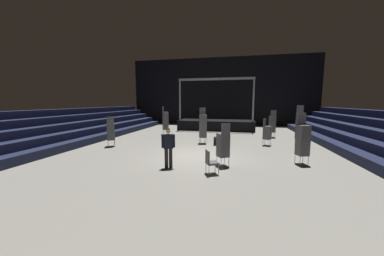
{
  "coord_description": "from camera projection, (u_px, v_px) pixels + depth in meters",
  "views": [
    {
      "loc": [
        1.97,
        -10.07,
        2.78
      ],
      "look_at": [
        -0.31,
        0.37,
        1.4
      ],
      "focal_mm": 19.08,
      "sensor_mm": 36.0,
      "label": 1
    }
  ],
  "objects": [
    {
      "name": "ground_plane",
      "position": [
        196.0,
        157.0,
        10.54
      ],
      "size": [
        22.0,
        30.0,
        0.1
      ],
      "primitive_type": "cube",
      "color": "gray"
    },
    {
      "name": "arena_end_wall",
      "position": [
        220.0,
        92.0,
        24.55
      ],
      "size": [
        22.0,
        0.3,
        8.0
      ],
      "primitive_type": "cube",
      "color": "black",
      "rests_on": "ground_plane"
    },
    {
      "name": "bleacher_bank_left",
      "position": [
        62.0,
        127.0,
        13.29
      ],
      "size": [
        3.75,
        24.0,
        2.25
      ],
      "rotation": [
        0.0,
        0.0,
        1.57
      ],
      "color": "#191E38",
      "rests_on": "ground_plane"
    },
    {
      "name": "stage_riser",
      "position": [
        216.0,
        124.0,
        20.34
      ],
      "size": [
        7.35,
        2.66,
        4.96
      ],
      "color": "black",
      "rests_on": "ground_plane"
    },
    {
      "name": "man_with_tie",
      "position": [
        168.0,
        145.0,
        8.5
      ],
      "size": [
        0.56,
        0.36,
        1.71
      ],
      "rotation": [
        0.0,
        0.0,
        3.5
      ],
      "color": "black",
      "rests_on": "ground_plane"
    },
    {
      "name": "chair_stack_front_left",
      "position": [
        165.0,
        120.0,
        17.41
      ],
      "size": [
        0.61,
        0.61,
        2.39
      ],
      "rotation": [
        0.0,
        0.0,
        5.27
      ],
      "color": "#B2B5BA",
      "rests_on": "ground_plane"
    },
    {
      "name": "chair_stack_front_right",
      "position": [
        303.0,
        140.0,
        9.02
      ],
      "size": [
        0.55,
        0.55,
        2.22
      ],
      "rotation": [
        0.0,
        0.0,
        3.44
      ],
      "color": "#B2B5BA",
      "rests_on": "ground_plane"
    },
    {
      "name": "chair_stack_mid_left",
      "position": [
        223.0,
        145.0,
        8.8
      ],
      "size": [
        0.61,
        0.61,
        1.88
      ],
      "rotation": [
        0.0,
        0.0,
        0.59
      ],
      "color": "#B2B5BA",
      "rests_on": "ground_plane"
    },
    {
      "name": "chair_stack_mid_right",
      "position": [
        111.0,
        131.0,
        12.69
      ],
      "size": [
        0.62,
        0.62,
        1.88
      ],
      "rotation": [
        0.0,
        0.0,
        0.65
      ],
      "color": "#B2B5BA",
      "rests_on": "ground_plane"
    },
    {
      "name": "chair_stack_mid_centre",
      "position": [
        272.0,
        124.0,
        15.94
      ],
      "size": [
        0.49,
        0.49,
        2.14
      ],
      "rotation": [
        0.0,
        0.0,
        0.13
      ],
      "color": "#B2B5BA",
      "rests_on": "ground_plane"
    },
    {
      "name": "chair_stack_rear_left",
      "position": [
        300.0,
        125.0,
        12.99
      ],
      "size": [
        0.62,
        0.62,
        2.56
      ],
      "rotation": [
        0.0,
        0.0,
        5.65
      ],
      "color": "#B2B5BA",
      "rests_on": "ground_plane"
    },
    {
      "name": "chair_stack_rear_right",
      "position": [
        267.0,
        132.0,
        12.97
      ],
      "size": [
        0.59,
        0.59,
        1.71
      ],
      "rotation": [
        0.0,
        0.0,
        4.27
      ],
      "color": "#B2B5BA",
      "rests_on": "ground_plane"
    },
    {
      "name": "chair_stack_rear_centre",
      "position": [
        203.0,
        126.0,
        13.58
      ],
      "size": [
        0.56,
        0.56,
        2.39
      ],
      "rotation": [
        0.0,
        0.0,
        3.49
      ],
      "color": "#B2B5BA",
      "rests_on": "ground_plane"
    },
    {
      "name": "equipment_road_case",
      "position": [
        221.0,
        141.0,
        13.21
      ],
      "size": [
        0.97,
        0.71,
        0.47
      ],
      "primitive_type": "cube",
      "rotation": [
        0.0,
        0.0,
        0.12
      ],
      "color": "black",
      "rests_on": "ground_plane"
    },
    {
      "name": "loose_chair_near_man",
      "position": [
        210.0,
        161.0,
        7.81
      ],
      "size": [
        0.59,
        0.59,
        0.95
      ],
      "rotation": [
        0.0,
        0.0,
        5.16
      ],
      "color": "#B2B5BA",
      "rests_on": "ground_plane"
    }
  ]
}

